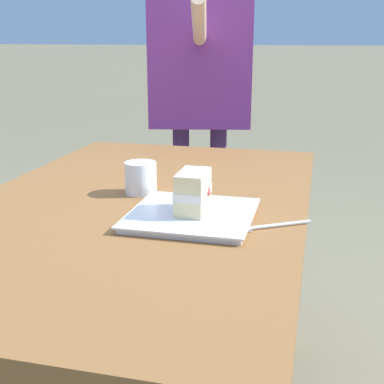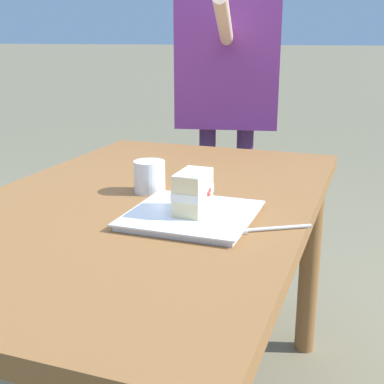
{
  "view_description": "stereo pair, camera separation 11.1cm",
  "coord_description": "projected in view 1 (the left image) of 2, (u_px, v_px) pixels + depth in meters",
  "views": [
    {
      "loc": [
        1.14,
        0.42,
        1.09
      ],
      "look_at": [
        0.1,
        0.16,
        0.78
      ],
      "focal_mm": 48.65,
      "sensor_mm": 36.0,
      "label": 1
    },
    {
      "loc": [
        1.11,
        0.52,
        1.09
      ],
      "look_at": [
        0.1,
        0.16,
        0.78
      ],
      "focal_mm": 48.65,
      "sensor_mm": 36.0,
      "label": 2
    }
  ],
  "objects": [
    {
      "name": "cake_slice",
      "position": [
        193.0,
        192.0,
        1.12
      ],
      "size": [
        0.1,
        0.07,
        0.09
      ],
      "color": "beige",
      "rests_on": "dessert_plate"
    },
    {
      "name": "diner_person",
      "position": [
        200.0,
        66.0,
        2.06
      ],
      "size": [
        0.55,
        0.43,
        1.48
      ],
      "color": "#452855",
      "rests_on": "ground"
    },
    {
      "name": "dessert_fork",
      "position": [
        268.0,
        226.0,
        1.08
      ],
      "size": [
        0.1,
        0.15,
        0.01
      ],
      "color": "silver",
      "rests_on": "patio_table"
    },
    {
      "name": "coffee_cup",
      "position": [
        141.0,
        177.0,
        1.31
      ],
      "size": [
        0.08,
        0.08,
        0.08
      ],
      "color": "white",
      "rests_on": "patio_table"
    },
    {
      "name": "dessert_plate",
      "position": [
        192.0,
        215.0,
        1.13
      ],
      "size": [
        0.27,
        0.27,
        0.02
      ],
      "color": "white",
      "rests_on": "patio_table"
    },
    {
      "name": "patio_table",
      "position": [
        140.0,
        240.0,
        1.3
      ],
      "size": [
        1.32,
        0.81,
        0.72
      ],
      "color": "brown",
      "rests_on": "ground"
    }
  ]
}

